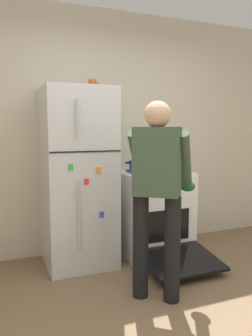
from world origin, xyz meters
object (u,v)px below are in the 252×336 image
Objects in this scene: refrigerator at (78,178)px; stove_range at (153,213)px; coffee_mug at (93,84)px; red_pot at (142,166)px; person_cook at (158,184)px.

refrigerator reaches higher than stove_range.
stove_range is at bearing -5.75° from coffee_mug.
refrigerator is 4.74× the size of red_pot.
refrigerator is 0.97m from stove_range.
coffee_mug is at bearing 169.00° from red_pot.
stove_range is at bearing 11.34° from red_pot.
coffee_mug reaches higher than stove_range.
coffee_mug reaches higher than refrigerator.
coffee_mug is (-0.67, 0.07, 1.39)m from stove_range.
red_pot is (0.28, 0.90, 0.03)m from person_cook.
person_cook is at bearing -76.82° from coffee_mug.
coffee_mug is (-0.23, 1.00, 0.89)m from person_cook.
stove_range is at bearing 64.63° from person_cook.
stove_range is 1.54m from coffee_mug.
stove_range is 0.56m from red_pot.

